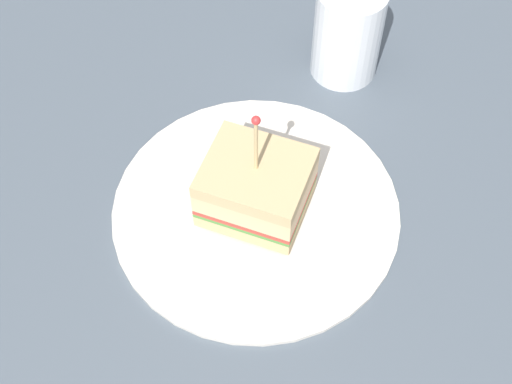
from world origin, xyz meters
TOP-DOWN VIEW (x-y plane):
  - ground_plane at (0.00, 0.00)cm, footprint 94.67×94.67cm
  - plate at (0.00, 0.00)cm, footprint 24.33×24.33cm
  - sandwich_half_center at (-0.18, -0.20)cm, footprint 10.91×10.93cm
  - drink_glass at (14.87, 11.55)cm, footprint 6.45×6.45cm

SIDE VIEW (x-z plane):
  - ground_plane at x=0.00cm, z-range -2.00..0.00cm
  - plate at x=0.00cm, z-range 0.00..0.92cm
  - sandwich_half_center at x=-0.18cm, z-range -2.07..9.32cm
  - drink_glass at x=14.87cm, z-range -0.44..9.00cm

